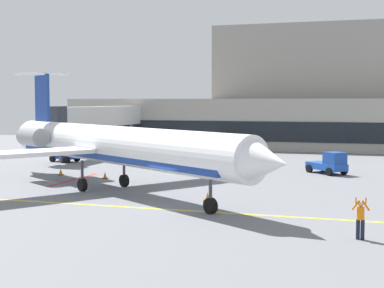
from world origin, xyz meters
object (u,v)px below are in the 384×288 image
regional_jet (109,145)px  fuel_tank (151,144)px  pushback_tractor (67,153)px  baggage_tug (329,164)px  belt_loader (184,149)px  marshaller (360,218)px

regional_jet → fuel_tank: bearing=105.1°
fuel_tank → pushback_tractor: bearing=-120.8°
baggage_tug → fuel_tank: 24.13m
belt_loader → pushback_tractor: bearing=-144.8°
pushback_tractor → belt_loader: size_ratio=0.97×
pushback_tractor → marshaller: (29.97, -25.90, 0.11)m
belt_loader → fuel_tank: 5.23m
baggage_tug → marshaller: 24.11m
baggage_tug → pushback_tractor: (-26.87, 2.00, -0.02)m
regional_jet → baggage_tug: size_ratio=7.49×
regional_jet → belt_loader: (-2.20, 23.42, -2.27)m
fuel_tank → marshaller: size_ratio=3.68×
marshaller → belt_loader: bearing=120.5°
fuel_tank → marshaller: (24.29, -35.44, -0.35)m
baggage_tug → marshaller: bearing=-82.6°
baggage_tug → marshaller: baggage_tug is taller
belt_loader → fuel_tank: fuel_tank is taller
marshaller → regional_jet: bearing=150.5°
belt_loader → marshaller: size_ratio=1.70×
baggage_tug → pushback_tractor: 26.95m
baggage_tug → fuel_tank: bearing=151.4°
baggage_tug → fuel_tank: (-21.19, 11.54, 0.44)m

